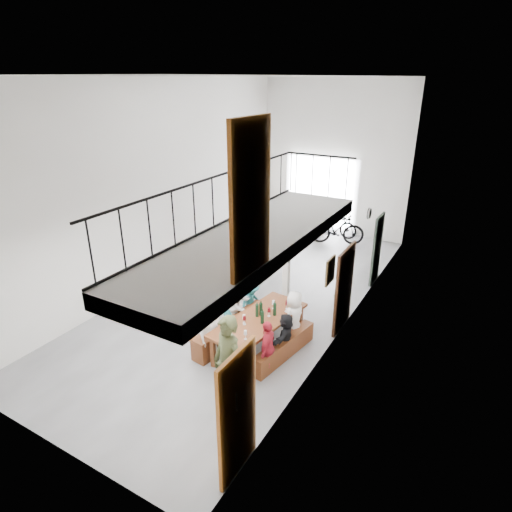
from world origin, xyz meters
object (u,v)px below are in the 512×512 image
Objects in this scene: bench_inner at (232,330)px; host_standing at (228,364)px; side_bench at (180,267)px; serving_counter at (300,217)px; oak_barrel at (260,219)px; tasting_table at (259,322)px; bicycle_near at (332,223)px.

host_standing is at bearing -50.39° from bench_inner.
bench_inner is 1.34× the size of side_bench.
host_standing is (2.93, -9.52, 0.43)m from serving_counter.
side_bench is 4.56m from oak_barrel.
tasting_table is 1.34× the size of host_standing.
host_standing reaches higher than bench_inner.
tasting_table is at bearing -60.98° from oak_barrel.
host_standing is (4.13, -8.53, 0.41)m from oak_barrel.
bicycle_near reaches higher than side_bench.
host_standing is 0.98× the size of bicycle_near.
side_bench is 6.12m from bicycle_near.
serving_counter is at bearing 126.39° from host_standing.
bench_inner is at bearing -73.21° from serving_counter.
host_standing is at bearing -64.19° from oak_barrel.
serving_counter is at bearing 111.95° from bench_inner.
oak_barrel reaches higher than bench_inner.
serving_counter is (-2.55, 7.75, -0.21)m from tasting_table.
oak_barrel is 0.54× the size of bicycle_near.
bicycle_near is (1.35, -0.08, 0.00)m from serving_counter.
tasting_table is 1.12× the size of bench_inner.
bench_inner is 3.92m from side_bench.
serving_counter is at bearing 115.84° from tasting_table.
tasting_table is 7.73m from oak_barrel.
oak_barrel is at bearing -137.02° from serving_counter.
side_bench is at bearing -101.10° from serving_counter.
bicycle_near is at bearing -0.16° from serving_counter.
oak_barrel is (0.23, 4.54, 0.28)m from side_bench.
tasting_table is at bearing 5.19° from bench_inner.
tasting_table is 8.16m from serving_counter.
host_standing is at bearing -167.94° from bicycle_near.
serving_counter reaches higher than side_bench.
bench_inner is at bearing -173.79° from bicycle_near.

